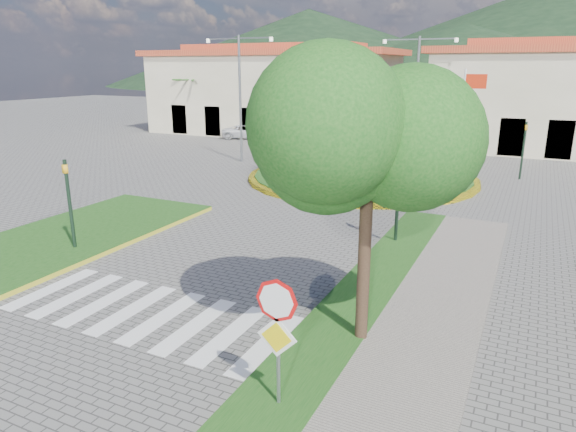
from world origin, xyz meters
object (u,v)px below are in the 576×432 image
at_px(stop_sign, 277,324).
at_px(car_dark_b, 437,148).
at_px(roundabout_island, 362,176).
at_px(deciduous_tree, 371,115).
at_px(car_dark_a, 328,143).
at_px(white_van, 247,132).

relative_size(stop_sign, car_dark_b, 0.64).
distance_m(roundabout_island, stop_sign, 20.69).
height_order(stop_sign, deciduous_tree, deciduous_tree).
bearing_deg(deciduous_tree, car_dark_a, 113.17).
bearing_deg(white_van, stop_sign, -173.16).
relative_size(white_van, car_dark_b, 1.04).
relative_size(roundabout_island, white_van, 2.94).
xyz_separation_m(stop_sign, car_dark_b, (-2.44, 29.18, -1.11)).
height_order(roundabout_island, car_dark_b, roundabout_island).
bearing_deg(deciduous_tree, white_van, 124.51).
distance_m(car_dark_a, car_dark_b, 7.74).
relative_size(roundabout_island, deciduous_tree, 1.87).
height_order(stop_sign, white_van, stop_sign).
xyz_separation_m(white_van, car_dark_a, (9.18, -3.91, 0.08)).
relative_size(car_dark_a, car_dark_b, 0.96).
bearing_deg(stop_sign, roundabout_island, 103.73).
relative_size(roundabout_island, car_dark_b, 3.07).
bearing_deg(stop_sign, white_van, 121.11).
bearing_deg(car_dark_a, white_van, 56.73).
bearing_deg(white_van, car_dark_b, -123.61).
bearing_deg(stop_sign, deciduous_tree, 78.82).
height_order(roundabout_island, deciduous_tree, deciduous_tree).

